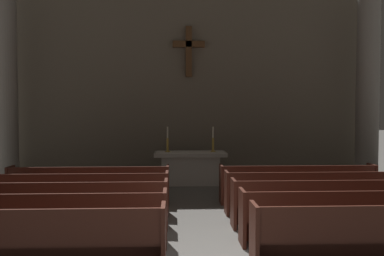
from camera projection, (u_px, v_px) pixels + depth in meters
name	position (u px, v px, depth m)	size (l,w,h in m)	color
pew_left_row_1	(29.00, 239.00, 5.85)	(3.84, 0.50, 0.95)	#4C2319
pew_left_row_2	(51.00, 220.00, 6.89)	(3.84, 0.50, 0.95)	#4C2319
pew_left_row_3	(67.00, 205.00, 7.94)	(3.84, 0.50, 0.95)	#4C2319
pew_left_row_4	(80.00, 194.00, 8.98)	(3.84, 0.50, 0.95)	#4C2319
pew_left_row_5	(90.00, 185.00, 10.03)	(3.84, 0.50, 0.95)	#4C2319
pew_right_row_1	(383.00, 235.00, 6.07)	(3.84, 0.50, 0.95)	#4C2319
pew_right_row_2	(352.00, 216.00, 7.11)	(3.84, 0.50, 0.95)	#4C2319
pew_right_row_3	(329.00, 203.00, 8.16)	(3.84, 0.50, 0.95)	#4C2319
pew_right_row_4	(311.00, 192.00, 9.20)	(3.84, 0.50, 0.95)	#4C2319
pew_right_row_5	(297.00, 184.00, 10.25)	(3.84, 0.50, 0.95)	#4C2319
column_left_third	(5.00, 76.00, 12.67)	(1.06, 1.06, 6.85)	gray
column_right_third	(368.00, 77.00, 13.16)	(1.06, 1.06, 6.85)	gray
altar	(190.00, 167.00, 12.79)	(2.20, 0.90, 1.01)	#BCB7AD
candlestick_left	(168.00, 144.00, 12.72)	(0.16, 0.16, 0.77)	#B79338
candlestick_right	(213.00, 143.00, 12.79)	(0.16, 0.16, 0.77)	#B79338
apse_with_cross	(188.00, 64.00, 14.30)	(12.44, 0.45, 7.77)	#706656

